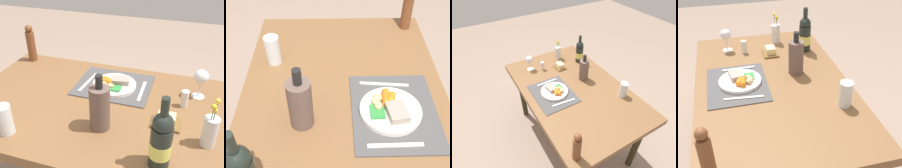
% 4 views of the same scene
% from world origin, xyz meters
% --- Properties ---
extents(dining_table, '(1.40, 0.88, 0.75)m').
position_xyz_m(dining_table, '(0.00, 0.00, 0.67)').
color(dining_table, brown).
rests_on(dining_table, ground_plane).
extents(placemat, '(0.42, 0.34, 0.01)m').
position_xyz_m(placemat, '(-0.02, -0.20, 0.75)').
color(placemat, '#4A4A4A').
rests_on(placemat, dining_table).
extents(dinner_plate, '(0.24, 0.24, 0.05)m').
position_xyz_m(dinner_plate, '(-0.03, -0.18, 0.77)').
color(dinner_plate, white).
rests_on(dinner_plate, placemat).
extents(fork, '(0.02, 0.20, 0.00)m').
position_xyz_m(fork, '(-0.19, -0.18, 0.76)').
color(fork, silver).
rests_on(fork, placemat).
extents(knife, '(0.04, 0.21, 0.00)m').
position_xyz_m(knife, '(0.13, -0.18, 0.76)').
color(knife, silver).
rests_on(knife, placemat).
extents(cooler_bottle, '(0.09, 0.09, 0.27)m').
position_xyz_m(cooler_bottle, '(-0.07, 0.16, 0.86)').
color(cooler_bottle, brown).
rests_on(cooler_bottle, dining_table).
extents(water_tumbler, '(0.07, 0.07, 0.14)m').
position_xyz_m(water_tumbler, '(0.31, 0.32, 0.81)').
color(water_tumbler, silver).
rests_on(water_tumbler, dining_table).
extents(pepper_mill, '(0.06, 0.06, 0.25)m').
position_xyz_m(pepper_mill, '(0.60, -0.36, 0.87)').
color(pepper_mill, brown).
rests_on(pepper_mill, dining_table).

